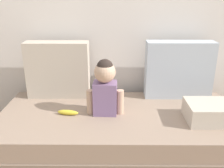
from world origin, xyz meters
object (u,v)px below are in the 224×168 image
throw_pillow_left (58,70)px  banana (68,112)px  couch (118,135)px  throw_pillow_right (179,70)px  folded_blanket (213,112)px  toddler (105,86)px

throw_pillow_left → banana: (0.14, -0.38, -0.23)m
couch → throw_pillow_right: size_ratio=3.32×
banana → folded_blanket: bearing=-4.4°
toddler → banana: 0.36m
banana → folded_blanket: folded_blanket is taller
banana → couch: bearing=4.1°
throw_pillow_left → toddler: throw_pillow_left is taller
throw_pillow_right → folded_blanket: size_ratio=1.49×
couch → toddler: 0.45m
throw_pillow_right → banana: throw_pillow_right is taller
folded_blanket → throw_pillow_right: bearing=109.3°
couch → throw_pillow_right: bearing=33.2°
couch → toddler: size_ratio=4.42×
throw_pillow_right → banana: bearing=-157.9°
folded_blanket → banana: bearing=175.6°
throw_pillow_left → banana: throw_pillow_left is taller
throw_pillow_right → folded_blanket: bearing=-70.7°
throw_pillow_right → banana: (-0.94, -0.38, -0.24)m
throw_pillow_left → banana: bearing=-69.9°
couch → banana: (-0.40, -0.03, 0.22)m
couch → throw_pillow_right: 0.79m
toddler → throw_pillow_left: bearing=140.8°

